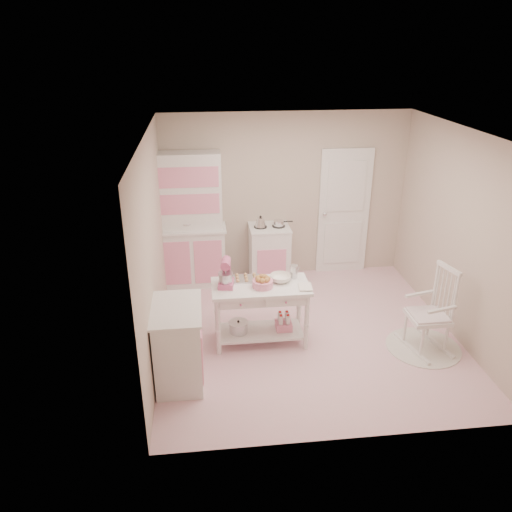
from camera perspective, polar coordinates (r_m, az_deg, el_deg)
The scene contains 14 objects.
room_shell at distance 5.98m, azimuth 6.49°, elevation 4.68°, with size 3.84×3.84×2.62m.
door at distance 8.13m, azimuth 10.01°, elevation 4.98°, with size 0.82×0.05×2.04m, color white.
hutch at distance 7.60m, azimuth -7.50°, elevation 3.99°, with size 1.06×0.50×2.08m, color white.
stove at distance 7.84m, azimuth 1.52°, elevation 0.24°, with size 0.62×0.57×0.92m, color white.
base_cabinet at distance 5.69m, azimuth -8.83°, elevation -9.92°, with size 0.54×0.84×0.92m, color white.
lace_rug at distance 6.72m, azimuth 18.55°, elevation -9.84°, with size 0.92×0.92×0.01m, color white.
rocking_chair at distance 6.45m, azimuth 19.17°, elevation -5.79°, with size 0.48×0.72×1.10m, color white.
work_table at distance 6.31m, azimuth 0.51°, elevation -6.59°, with size 1.20×0.60×0.80m, color white.
stand_mixer at distance 6.02m, azimuth -3.47°, elevation -2.03°, with size 0.20×0.28×0.34m, color #D2598A.
cookie_tray at distance 6.25m, azimuth -1.04°, elevation -2.62°, with size 0.34×0.24×0.02m, color silver.
bread_basket at distance 6.05m, azimuth 0.77°, elevation -3.18°, with size 0.25×0.25×0.09m, color pink.
mixing_bowl at distance 6.20m, azimuth 2.82°, elevation -2.55°, with size 0.27×0.27×0.08m, color white.
metal_pitcher at distance 6.28m, azimuth 4.34°, elevation -1.79°, with size 0.10×0.10×0.17m, color silver.
recipe_book at distance 6.07m, azimuth 4.89°, elevation -3.55°, with size 0.16×0.22×0.02m, color white.
Camera 1 is at (-1.30, -5.50, 3.59)m, focal length 35.00 mm.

